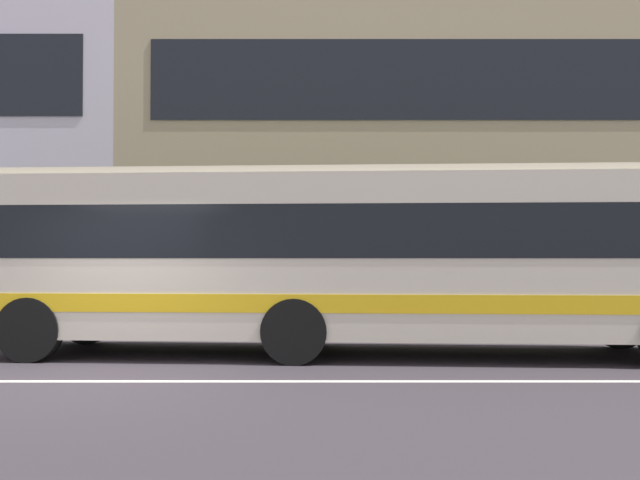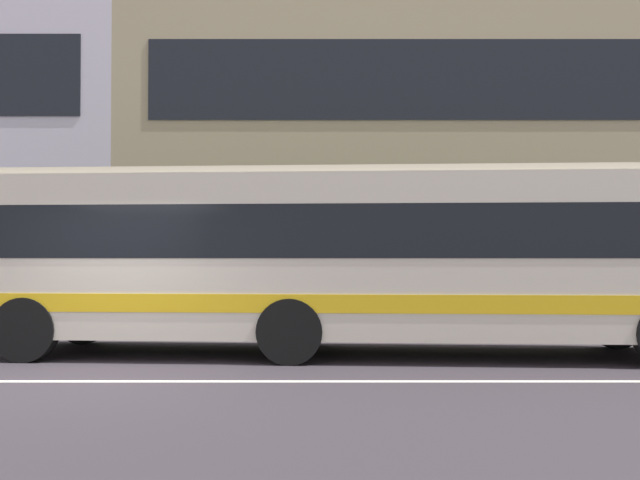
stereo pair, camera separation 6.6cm
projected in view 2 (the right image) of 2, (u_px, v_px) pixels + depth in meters
name	position (u px, v px, depth m)	size (l,w,h in m)	color
ground_plane	(81.00, 382.00, 9.50)	(160.00, 160.00, 0.00)	#393239
lane_centre_line	(81.00, 381.00, 9.50)	(60.00, 0.16, 0.01)	silver
hedge_row_far	(325.00, 310.00, 16.05)	(23.52, 1.10, 0.91)	#366A33
apartment_block_right	(536.00, 137.00, 24.38)	(25.92, 8.45, 11.26)	tan
transit_bus	(343.00, 254.00, 12.12)	(11.82, 3.31, 3.03)	beige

